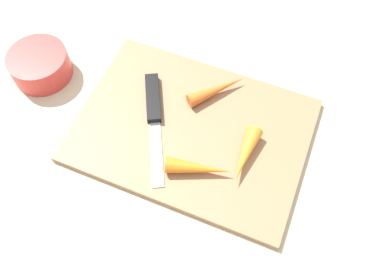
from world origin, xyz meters
TOP-DOWN VIEW (x-y plane):
  - ground_plane at (0.00, 0.00)m, footprint 1.40×1.40m
  - cutting_board at (0.00, 0.00)m, footprint 0.36×0.26m
  - knife at (-0.07, 0.01)m, footprint 0.11×0.19m
  - carrot_longest at (0.01, 0.08)m, footprint 0.08×0.09m
  - carrot_medium at (0.04, -0.07)m, footprint 0.10×0.05m
  - carrot_shortest at (0.09, -0.02)m, footprint 0.03×0.09m
  - small_bowl at (-0.28, 0.01)m, footprint 0.10×0.10m

SIDE VIEW (x-z plane):
  - ground_plane at x=0.00m, z-range 0.00..0.00m
  - cutting_board at x=0.00m, z-range 0.00..0.01m
  - knife at x=-0.07m, z-range 0.01..0.02m
  - carrot_longest at x=0.01m, z-range 0.01..0.03m
  - small_bowl at x=-0.28m, z-range 0.00..0.05m
  - carrot_medium at x=0.04m, z-range 0.01..0.04m
  - carrot_shortest at x=0.09m, z-range 0.01..0.04m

